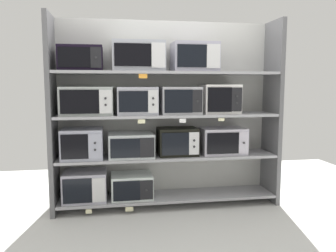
{
  "coord_description": "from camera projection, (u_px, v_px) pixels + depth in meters",
  "views": [
    {
      "loc": [
        -0.63,
        -3.81,
        1.4
      ],
      "look_at": [
        0.0,
        0.0,
        0.94
      ],
      "focal_mm": 36.41,
      "sensor_mm": 36.0,
      "label": 1
    }
  ],
  "objects": [
    {
      "name": "ground",
      "position": [
        186.0,
        245.0,
        3.02
      ],
      "size": [
        6.47,
        6.0,
        0.02
      ],
      "primitive_type": "cube",
      "color": "silver"
    },
    {
      "name": "back_panel",
      "position": [
        165.0,
        112.0,
        4.11
      ],
      "size": [
        2.67,
        0.04,
        2.15
      ],
      "primitive_type": "cube",
      "color": "#B2B2AD",
      "rests_on": "ground"
    },
    {
      "name": "upright_left",
      "position": [
        52.0,
        116.0,
        3.66
      ],
      "size": [
        0.05,
        0.45,
        2.15
      ],
      "primitive_type": "cube",
      "color": "#5B5B5E",
      "rests_on": "ground"
    },
    {
      "name": "upright_right",
      "position": [
        272.0,
        113.0,
        4.07
      ],
      "size": [
        0.05,
        0.45,
        2.15
      ],
      "primitive_type": "cube",
      "color": "#5B5B5E",
      "rests_on": "ground"
    },
    {
      "name": "shelf_0",
      "position": [
        168.0,
        196.0,
        3.98
      ],
      "size": [
        2.47,
        0.45,
        0.03
      ],
      "primitive_type": "cube",
      "color": "#99999E",
      "rests_on": "ground"
    },
    {
      "name": "microwave_0",
      "position": [
        85.0,
        185.0,
        3.81
      ],
      "size": [
        0.47,
        0.4,
        0.33
      ],
      "color": "#A29FAE",
      "rests_on": "shelf_0"
    },
    {
      "name": "microwave_1",
      "position": [
        132.0,
        186.0,
        3.89
      ],
      "size": [
        0.46,
        0.39,
        0.27
      ],
      "color": "silver",
      "rests_on": "shelf_0"
    },
    {
      "name": "price_tag_0",
      "position": [
        89.0,
        211.0,
        3.62
      ],
      "size": [
        0.06,
        0.0,
        0.04
      ],
      "primitive_type": "cube",
      "color": "beige"
    },
    {
      "name": "price_tag_1",
      "position": [
        129.0,
        209.0,
        3.69
      ],
      "size": [
        0.08,
        0.0,
        0.05
      ],
      "primitive_type": "cube",
      "color": "beige"
    },
    {
      "name": "shelf_1",
      "position": [
        168.0,
        156.0,
        3.93
      ],
      "size": [
        2.47,
        0.45,
        0.03
      ],
      "primitive_type": "cube",
      "color": "#99999E"
    },
    {
      "name": "microwave_2",
      "position": [
        83.0,
        143.0,
        3.75
      ],
      "size": [
        0.44,
        0.43,
        0.33
      ],
      "color": "#999BAC",
      "rests_on": "shelf_1"
    },
    {
      "name": "microwave_3",
      "position": [
        131.0,
        145.0,
        3.84
      ],
      "size": [
        0.5,
        0.43,
        0.27
      ],
      "color": "#B5BCBE",
      "rests_on": "shelf_1"
    },
    {
      "name": "microwave_4",
      "position": [
        177.0,
        141.0,
        3.92
      ],
      "size": [
        0.45,
        0.35,
        0.31
      ],
      "color": "black",
      "rests_on": "shelf_1"
    },
    {
      "name": "microwave_5",
      "position": [
        222.0,
        141.0,
        4.01
      ],
      "size": [
        0.52,
        0.37,
        0.3
      ],
      "color": "#BAB4C3",
      "rests_on": "shelf_1"
    },
    {
      "name": "shelf_2",
      "position": [
        168.0,
        115.0,
        3.87
      ],
      "size": [
        2.47,
        0.45,
        0.03
      ],
      "primitive_type": "cube",
      "color": "#99999E"
    },
    {
      "name": "microwave_6",
      "position": [
        87.0,
        101.0,
        3.7
      ],
      "size": [
        0.56,
        0.37,
        0.31
      ],
      "color": "#9DA5A0",
      "rests_on": "shelf_2"
    },
    {
      "name": "microwave_7",
      "position": [
        137.0,
        101.0,
        3.79
      ],
      "size": [
        0.44,
        0.4,
        0.31
      ],
      "color": "#A2A3AE",
      "rests_on": "shelf_2"
    },
    {
      "name": "microwave_8",
      "position": [
        180.0,
        100.0,
        3.87
      ],
      "size": [
        0.44,
        0.42,
        0.31
      ],
      "color": "#A4A5AA",
      "rests_on": "shelf_2"
    },
    {
      "name": "microwave_9",
      "position": [
        220.0,
        99.0,
        3.94
      ],
      "size": [
        0.42,
        0.37,
        0.33
      ],
      "color": "white",
      "rests_on": "shelf_2"
    },
    {
      "name": "price_tag_2",
      "position": [
        142.0,
        121.0,
        3.6
      ],
      "size": [
        0.08,
        0.0,
        0.04
      ],
      "primitive_type": "cube",
      "color": "beige"
    },
    {
      "name": "price_tag_3",
      "position": [
        183.0,
        121.0,
        3.67
      ],
      "size": [
        0.07,
        0.0,
        0.04
      ],
      "primitive_type": "cube",
      "color": "white"
    },
    {
      "name": "price_tag_4",
      "position": [
        221.0,
        120.0,
        3.74
      ],
      "size": [
        0.07,
        0.0,
        0.03
      ],
      "primitive_type": "cube",
      "color": "beige"
    },
    {
      "name": "shelf_3",
      "position": [
        168.0,
        73.0,
        3.81
      ],
      "size": [
        2.47,
        0.45,
        0.03
      ],
      "primitive_type": "cube",
      "color": "#99999E"
    },
    {
      "name": "microwave_10",
      "position": [
        81.0,
        59.0,
        3.64
      ],
      "size": [
        0.46,
        0.37,
        0.26
      ],
      "color": "black",
      "rests_on": "shelf_3"
    },
    {
      "name": "microwave_11",
      "position": [
        138.0,
        56.0,
        3.74
      ],
      "size": [
        0.57,
        0.37,
        0.33
      ],
      "color": "#9CA0A9",
      "rests_on": "shelf_3"
    },
    {
      "name": "microwave_12",
      "position": [
        195.0,
        57.0,
        3.84
      ],
      "size": [
        0.51,
        0.36,
        0.32
      ],
      "color": "#A09DAF",
      "rests_on": "shelf_3"
    },
    {
      "name": "price_tag_5",
      "position": [
        143.0,
        76.0,
        3.55
      ],
      "size": [
        0.09,
        0.0,
        0.05
      ],
      "primitive_type": "cube",
      "color": "orange"
    }
  ]
}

